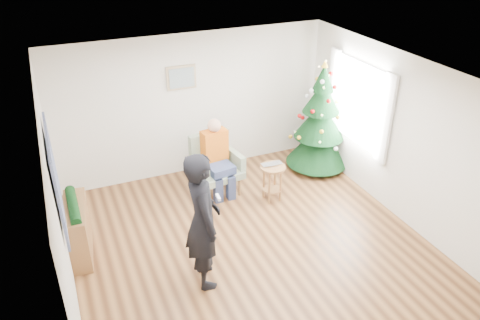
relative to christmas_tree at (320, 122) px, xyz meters
name	(u,v)px	position (x,y,z in m)	size (l,w,h in m)	color
floor	(250,243)	(-2.15, -1.64, -0.95)	(5.00, 5.00, 0.00)	brown
ceiling	(252,76)	(-2.15, -1.64, 1.65)	(5.00, 5.00, 0.00)	white
wall_back	(193,105)	(-2.15, 0.86, 0.35)	(5.00, 5.00, 0.00)	silver
wall_front	(361,289)	(-2.15, -4.14, 0.35)	(5.00, 5.00, 0.00)	silver
wall_left	(58,209)	(-4.65, -1.64, 0.35)	(5.00, 5.00, 0.00)	silver
wall_right	(397,137)	(0.35, -1.64, 0.35)	(5.00, 5.00, 0.00)	silver
window_panel	(359,103)	(0.32, -0.64, 0.55)	(0.04, 1.30, 1.40)	white
curtains	(357,103)	(0.29, -0.64, 0.55)	(0.05, 1.75, 1.50)	white
christmas_tree	(320,122)	(0.00, 0.00, 0.00)	(1.17, 1.17, 2.11)	#3F2816
stool	(272,182)	(-1.30, -0.68, -0.62)	(0.43, 0.43, 0.64)	brown
laptop	(273,166)	(-1.30, -0.68, -0.30)	(0.35, 0.23, 0.03)	silver
armchair	(216,171)	(-2.07, -0.02, -0.57)	(0.87, 0.81, 1.02)	gray
seated_person	(217,157)	(-2.06, -0.08, -0.26)	(0.47, 0.66, 1.34)	navy
standing_man	(203,221)	(-3.01, -2.09, 0.00)	(0.70, 0.46, 1.91)	black
game_controller	(218,197)	(-2.80, -2.12, 0.32)	(0.04, 0.13, 0.04)	white
console	(78,230)	(-4.48, -0.87, -0.55)	(0.30, 1.00, 0.80)	brown
garland	(73,206)	(-4.48, -0.87, -0.13)	(0.14, 0.14, 0.90)	black
tapestry	(55,178)	(-4.61, -1.34, 0.60)	(0.03, 1.50, 1.15)	black
framed_picture	(181,78)	(-2.35, 0.82, 0.90)	(0.52, 0.05, 0.42)	tan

